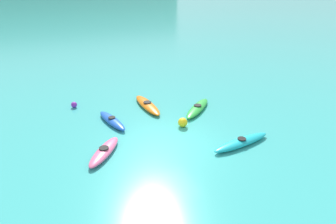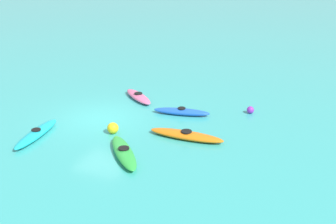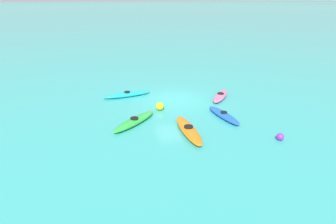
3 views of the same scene
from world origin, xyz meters
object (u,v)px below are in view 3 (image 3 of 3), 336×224
kayak_pink (220,96)px  buoy_purple (280,137)px  kayak_green (134,121)px  buoy_yellow (160,106)px  kayak_orange (188,130)px  kayak_blue (224,115)px  kayak_cyan (127,94)px

kayak_pink → buoy_purple: kayak_pink is taller
kayak_green → buoy_yellow: (-1.79, -1.51, 0.09)m
kayak_orange → buoy_yellow: bearing=-77.0°
kayak_orange → kayak_pink: size_ratio=1.34×
kayak_blue → buoy_yellow: (3.32, -2.03, 0.09)m
kayak_blue → kayak_cyan: (4.97, -4.95, -0.00)m
kayak_orange → buoy_yellow: size_ratio=6.62×
kayak_orange → buoy_purple: 4.50m
kayak_blue → kayak_pink: size_ratio=1.14×
kayak_pink → kayak_cyan: (6.17, -1.95, -0.00)m
kayak_blue → kayak_green: (5.11, -0.51, 0.00)m
buoy_yellow → kayak_blue: bearing=148.6°
kayak_orange → kayak_cyan: (2.40, -6.17, -0.00)m
kayak_pink → buoy_purple: size_ratio=6.91×
kayak_green → buoy_purple: size_ratio=7.94×
kayak_orange → kayak_pink: 5.66m
kayak_green → kayak_pink: bearing=-158.6°
kayak_blue → kayak_orange: bearing=25.3°
buoy_purple → kayak_blue: bearing=-64.1°
buoy_purple → buoy_yellow: bearing=-46.7°
kayak_cyan → buoy_purple: kayak_cyan is taller
kayak_pink → buoy_yellow: 4.63m
kayak_cyan → buoy_purple: bearing=128.8°
kayak_blue → buoy_purple: (-1.51, 3.11, 0.02)m
kayak_green → kayak_cyan: size_ratio=0.85×
kayak_pink → kayak_cyan: size_ratio=0.74×
kayak_orange → kayak_pink: same height
kayak_blue → buoy_yellow: bearing=-31.4°
kayak_pink → buoy_yellow: bearing=12.1°
buoy_purple → kayak_pink: bearing=-87.1°
kayak_blue → kayak_green: size_ratio=0.99×
buoy_yellow → buoy_purple: buoy_yellow is taller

